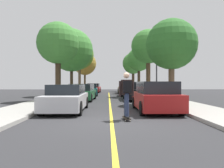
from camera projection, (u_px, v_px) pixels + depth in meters
The scene contains 22 objects.
ground at pixel (112, 122), 7.97m from camera, with size 80.00×80.00×0.00m, color #2D2D30.
center_line at pixel (110, 109), 11.97m from camera, with size 0.12×39.20×0.01m, color gold.
parked_car_left_nearest at pixel (67, 98), 10.97m from camera, with size 1.87×4.33×1.34m.
parked_car_left_near at pixel (82, 92), 17.60m from camera, with size 2.08×4.49×1.34m.
parked_car_left_far at pixel (89, 90), 24.30m from camera, with size 2.01×4.08×1.32m.
parked_car_left_farthest at pixel (94, 88), 31.50m from camera, with size 2.03×4.17×1.35m.
parked_car_right_nearest at pixel (155, 97), 10.79m from camera, with size 1.94×4.21×1.48m.
parked_car_right_near at pixel (136, 91), 17.98m from camera, with size 2.00×4.48×1.49m.
parked_car_right_far at pixel (129, 90), 23.95m from camera, with size 2.06×4.71×1.37m.
parked_car_right_farthest at pixel (125, 88), 29.85m from camera, with size 2.01×4.06×1.34m.
street_tree_left_nearest at pixel (58, 44), 16.81m from camera, with size 3.21×3.21×5.96m.
street_tree_left_near at pixel (72, 50), 23.04m from camera, with size 4.51×4.51×6.98m.
street_tree_left_far at pixel (80, 55), 29.53m from camera, with size 3.85×3.85×6.96m.
street_tree_left_farthest at pixel (85, 64), 36.34m from camera, with size 3.77×3.77×6.35m.
street_tree_right_nearest at pixel (171, 45), 14.12m from camera, with size 3.27×3.27×5.42m.
street_tree_right_near at pixel (148, 47), 22.24m from camera, with size 3.47×3.47×6.73m.
street_tree_right_far at pixel (139, 60), 28.98m from camera, with size 3.13×3.13×5.94m.
street_tree_right_farthest at pixel (133, 64), 35.53m from camera, with size 3.44×3.44×6.18m.
fire_hydrant at pixel (172, 99), 13.04m from camera, with size 0.20×0.20×0.70m.
streetlamp at pixel (157, 64), 18.37m from camera, with size 0.36×0.24×5.01m.
skateboard at pixel (126, 118), 8.36m from camera, with size 0.28×0.85×0.10m.
skateboarder at pixel (127, 92), 8.32m from camera, with size 0.58×0.71×1.72m.
Camera 1 is at (-0.14, -7.97, 1.43)m, focal length 35.13 mm.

